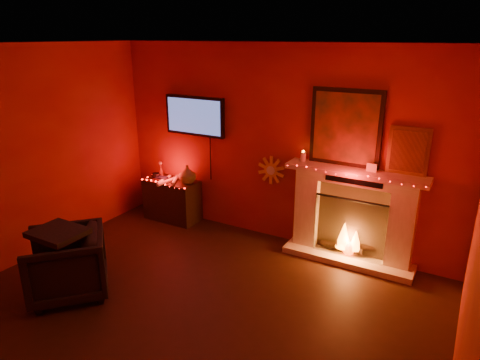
% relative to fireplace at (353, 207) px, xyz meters
% --- Properties ---
extents(room, '(5.00, 5.00, 5.00)m').
position_rel_fireplace_xyz_m(room, '(-1.14, -2.39, 0.63)').
color(room, black).
rests_on(room, ground).
extents(floor, '(5.00, 5.00, 0.00)m').
position_rel_fireplace_xyz_m(floor, '(-1.14, -2.39, -0.72)').
color(floor, black).
rests_on(floor, ground).
extents(fireplace, '(1.72, 0.40, 2.18)m').
position_rel_fireplace_xyz_m(fireplace, '(0.00, 0.00, 0.00)').
color(fireplace, beige).
rests_on(fireplace, floor).
extents(tv, '(1.00, 0.07, 1.24)m').
position_rel_fireplace_xyz_m(tv, '(-2.44, 0.06, 0.92)').
color(tv, black).
rests_on(tv, room).
extents(sunburst_clock, '(0.40, 0.03, 0.40)m').
position_rel_fireplace_xyz_m(sunburst_clock, '(-1.19, 0.09, 0.28)').
color(sunburst_clock, gold).
rests_on(sunburst_clock, room).
extents(console_table, '(0.86, 0.55, 0.93)m').
position_rel_fireplace_xyz_m(console_table, '(-2.77, -0.13, -0.35)').
color(console_table, black).
rests_on(console_table, floor).
extents(armchair, '(1.14, 1.15, 0.75)m').
position_rel_fireplace_xyz_m(armchair, '(-2.51, -2.36, -0.35)').
color(armchair, black).
rests_on(armchair, floor).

